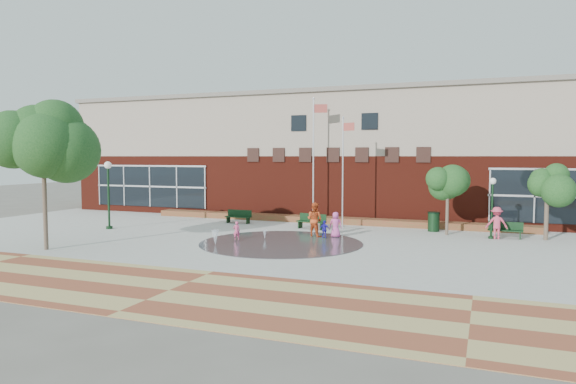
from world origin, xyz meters
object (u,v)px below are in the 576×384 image
(child_splash, at_px, (237,231))
(flagpole_left, at_px, (314,154))
(trash_can, at_px, (434,222))
(flagpole_right, at_px, (343,167))
(bench_left, at_px, (238,219))
(tree_big_left, at_px, (43,138))

(child_splash, bearing_deg, flagpole_left, -138.72)
(flagpole_left, height_order, trash_can, flagpole_left)
(flagpole_left, height_order, flagpole_right, flagpole_left)
(trash_can, bearing_deg, flagpole_right, -168.03)
(flagpole_right, xyz_separation_m, trash_can, (5.27, 1.12, -3.26))
(flagpole_left, bearing_deg, trash_can, -19.67)
(bench_left, xyz_separation_m, trash_can, (12.56, 0.87, 0.31))
(trash_can, relative_size, child_splash, 1.16)
(flagpole_right, height_order, trash_can, flagpole_right)
(flagpole_left, bearing_deg, child_splash, -115.85)
(bench_left, relative_size, child_splash, 1.76)
(flagpole_right, bearing_deg, flagpole_left, 158.03)
(flagpole_left, xyz_separation_m, tree_big_left, (-8.95, -13.79, 0.70))
(bench_left, bearing_deg, flagpole_left, 21.31)
(flagpole_right, height_order, child_splash, flagpole_right)
(flagpole_right, height_order, bench_left, flagpole_right)
(bench_left, height_order, tree_big_left, tree_big_left)
(tree_big_left, height_order, child_splash, tree_big_left)
(tree_big_left, bearing_deg, trash_can, 37.68)
(flagpole_left, relative_size, bench_left, 4.64)
(flagpole_right, relative_size, child_splash, 6.76)
(flagpole_right, xyz_separation_m, bench_left, (-7.29, 0.24, -3.57))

